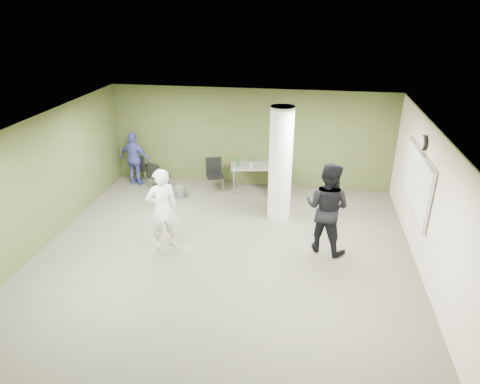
% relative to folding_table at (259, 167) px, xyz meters
% --- Properties ---
extents(floor, '(8.00, 8.00, 0.00)m').
position_rel_folding_table_xyz_m(floor, '(-0.30, -3.54, -0.71)').
color(floor, '#504F3F').
rests_on(floor, ground).
extents(ceiling, '(8.00, 8.00, 0.00)m').
position_rel_folding_table_xyz_m(ceiling, '(-0.30, -3.54, 2.09)').
color(ceiling, white).
rests_on(ceiling, wall_back).
extents(wall_back, '(8.00, 2.80, 0.02)m').
position_rel_folding_table_xyz_m(wall_back, '(-0.30, 0.46, 0.69)').
color(wall_back, '#454E25').
rests_on(wall_back, floor).
extents(wall_left, '(0.02, 8.00, 2.80)m').
position_rel_folding_table_xyz_m(wall_left, '(-4.30, -3.54, 0.69)').
color(wall_left, '#454E25').
rests_on(wall_left, floor).
extents(wall_right_cream, '(0.02, 8.00, 2.80)m').
position_rel_folding_table_xyz_m(wall_right_cream, '(3.70, -3.54, 0.69)').
color(wall_right_cream, beige).
rests_on(wall_right_cream, floor).
extents(column, '(0.56, 0.56, 2.80)m').
position_rel_folding_table_xyz_m(column, '(0.70, -1.54, 0.69)').
color(column, silver).
rests_on(column, floor).
extents(whiteboard, '(0.05, 2.30, 1.30)m').
position_rel_folding_table_xyz_m(whiteboard, '(3.62, -2.34, 0.79)').
color(whiteboard, silver).
rests_on(whiteboard, wall_right_cream).
extents(wall_clock, '(0.06, 0.32, 0.32)m').
position_rel_folding_table_xyz_m(wall_clock, '(3.62, -2.34, 1.64)').
color(wall_clock, black).
rests_on(wall_clock, wall_right_cream).
extents(folding_table, '(1.69, 0.97, 1.01)m').
position_rel_folding_table_xyz_m(folding_table, '(0.00, 0.00, 0.00)').
color(folding_table, gray).
rests_on(folding_table, floor).
extents(wastebasket, '(0.28, 0.28, 0.32)m').
position_rel_folding_table_xyz_m(wastebasket, '(-2.06, -0.84, -0.55)').
color(wastebasket, '#4C4C4C').
rests_on(wastebasket, floor).
extents(chair_back_left, '(0.58, 0.58, 0.88)m').
position_rel_folding_table_xyz_m(chair_back_left, '(-3.45, 0.03, -0.19)').
color(chair_back_left, black).
rests_on(chair_back_left, floor).
extents(chair_back_right, '(0.58, 0.58, 0.88)m').
position_rel_folding_table_xyz_m(chair_back_right, '(-2.80, -0.54, -0.20)').
color(chair_back_right, black).
rests_on(chair_back_right, floor).
extents(chair_table_left, '(0.61, 0.61, 0.94)m').
position_rel_folding_table_xyz_m(chair_table_left, '(-1.24, -0.16, -0.16)').
color(chair_table_left, black).
rests_on(chair_table_left, floor).
extents(chair_table_right, '(0.52, 0.52, 0.87)m').
position_rel_folding_table_xyz_m(chair_table_right, '(0.57, -0.31, -0.20)').
color(chair_table_right, black).
rests_on(chair_table_right, floor).
extents(woman_white, '(0.80, 0.74, 1.84)m').
position_rel_folding_table_xyz_m(woman_white, '(-1.66, -3.37, 0.21)').
color(woman_white, white).
rests_on(woman_white, floor).
extents(man_black, '(1.20, 1.09, 2.01)m').
position_rel_folding_table_xyz_m(man_black, '(1.80, -2.92, 0.30)').
color(man_black, black).
rests_on(man_black, floor).
extents(man_blue, '(0.98, 0.54, 1.59)m').
position_rel_folding_table_xyz_m(man_blue, '(-3.59, -0.14, 0.09)').
color(man_blue, '#3F469C').
rests_on(man_blue, floor).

